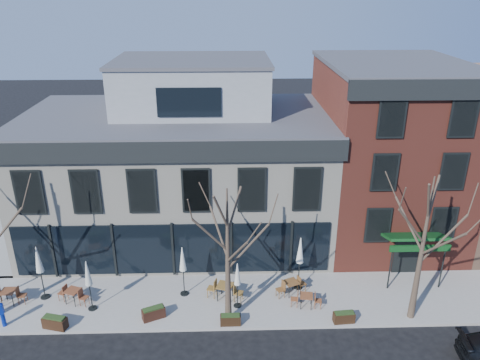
{
  "coord_description": "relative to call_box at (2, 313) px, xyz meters",
  "views": [
    {
      "loc": [
        3.01,
        -22.32,
        15.3
      ],
      "look_at": [
        3.74,
        2.0,
        5.09
      ],
      "focal_mm": 35.0,
      "sensor_mm": 36.0,
      "label": 1
    }
  ],
  "objects": [
    {
      "name": "ground",
      "position": [
        7.76,
        3.98,
        -0.87
      ],
      "size": [
        120.0,
        120.0,
        0.0
      ],
      "primitive_type": "plane",
      "color": "black",
      "rests_on": "ground"
    },
    {
      "name": "sidewalk_front",
      "position": [
        11.01,
        1.83,
        -0.79
      ],
      "size": [
        33.5,
        4.7,
        0.15
      ],
      "primitive_type": "cube",
      "color": "gray",
      "rests_on": "ground"
    },
    {
      "name": "sidewalk_side",
      "position": [
        -3.49,
        9.98,
        -0.79
      ],
      "size": [
        4.5,
        12.0,
        0.15
      ],
      "primitive_type": "cube",
      "color": "gray",
      "rests_on": "ground"
    },
    {
      "name": "corner_building",
      "position": [
        7.83,
        9.05,
        3.86
      ],
      "size": [
        18.39,
        10.39,
        11.1
      ],
      "color": "beige",
      "rests_on": "ground"
    },
    {
      "name": "red_brick_building",
      "position": [
        20.76,
        8.97,
        4.77
      ],
      "size": [
        8.2,
        11.78,
        11.18
      ],
      "color": "brown",
      "rests_on": "ground"
    },
    {
      "name": "tree_mid",
      "position": [
        10.77,
        0.08,
        2.93
      ],
      "size": [
        3.5,
        3.55,
        7.04
      ],
      "color": "#382B21",
      "rests_on": "sidewalk_front"
    },
    {
      "name": "tree_right",
      "position": [
        19.77,
        0.08,
        3.15
      ],
      "size": [
        3.72,
        3.77,
        7.48
      ],
      "color": "#382B21",
      "rests_on": "sidewalk_front"
    },
    {
      "name": "call_box",
      "position": [
        0.0,
        0.0,
        0.0
      ],
      "size": [
        0.27,
        0.27,
        1.36
      ],
      "color": "#0B2697",
      "rests_on": "sidewalk_front"
    },
    {
      "name": "cafe_set_0",
      "position": [
        -0.45,
        1.75,
        -0.24
      ],
      "size": [
        1.75,
        0.71,
        0.92
      ],
      "color": "brown",
      "rests_on": "sidewalk_front"
    },
    {
      "name": "cafe_set_1",
      "position": [
        2.81,
        1.71,
        -0.25
      ],
      "size": [
        1.77,
        1.01,
        0.91
      ],
      "color": "brown",
      "rests_on": "sidewalk_front"
    },
    {
      "name": "cafe_set_3",
      "position": [
        10.6,
        1.78,
        -0.19
      ],
      "size": [
        2.0,
        1.05,
        1.03
      ],
      "color": "brown",
      "rests_on": "sidewalk_front"
    },
    {
      "name": "cafe_set_4",
      "position": [
        14.7,
        1.0,
        -0.28
      ],
      "size": [
        1.63,
        0.73,
        0.84
      ],
      "color": "brown",
      "rests_on": "sidewalk_front"
    },
    {
      "name": "cafe_set_5",
      "position": [
        14.08,
        2.1,
        -0.25
      ],
      "size": [
        1.77,
        1.09,
        0.92
      ],
      "color": "brown",
      "rests_on": "sidewalk_front"
    },
    {
      "name": "umbrella_0",
      "position": [
        1.18,
        2.16,
        1.44
      ],
      "size": [
        0.49,
        0.49,
        3.05
      ],
      "color": "black",
      "rests_on": "sidewalk_front"
    },
    {
      "name": "umbrella_1",
      "position": [
        3.9,
        1.15,
        1.26
      ],
      "size": [
        0.45,
        0.45,
        2.8
      ],
      "color": "black",
      "rests_on": "sidewalk_front"
    },
    {
      "name": "umbrella_2",
      "position": [
        8.45,
        2.23,
        1.3
      ],
      "size": [
        0.46,
        0.46,
        2.85
      ],
      "color": "black",
      "rests_on": "sidewalk_front"
    },
    {
      "name": "umbrella_3",
      "position": [
        11.23,
        1.14,
        1.08
      ],
      "size": [
        0.41,
        0.41,
        2.55
      ],
      "color": "black",
      "rests_on": "sidewalk_front"
    },
    {
      "name": "umbrella_4",
      "position": [
        14.55,
        2.62,
        1.45
      ],
      "size": [
        0.49,
        0.49,
        3.07
      ],
      "color": "black",
      "rests_on": "sidewalk_front"
    },
    {
      "name": "planter_0",
      "position": [
        2.5,
        -0.22,
        -0.4
      ],
      "size": [
        1.23,
        0.74,
        0.64
      ],
      "color": "black",
      "rests_on": "sidewalk_front"
    },
    {
      "name": "planter_1",
      "position": [
        7.1,
        0.34,
        -0.41
      ],
      "size": [
        1.19,
        0.86,
        0.62
      ],
      "color": "black",
      "rests_on": "sidewalk_front"
    },
    {
      "name": "planter_2",
      "position": [
        10.86,
        -0.22,
        -0.44
      ],
      "size": [
        0.99,
        0.41,
        0.55
      ],
      "color": "black",
      "rests_on": "sidewalk_front"
    },
    {
      "name": "planter_3",
      "position": [
        16.35,
        -0.22,
        -0.43
      ],
      "size": [
        1.05,
        0.49,
        0.57
      ],
      "color": "black",
      "rests_on": "sidewalk_front"
    }
  ]
}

